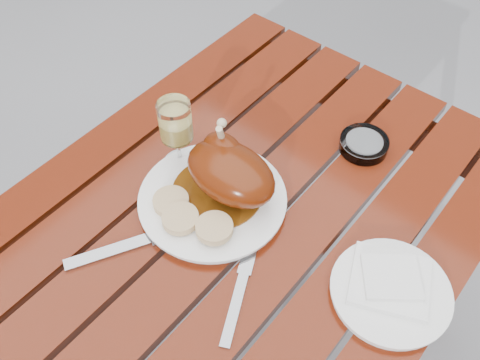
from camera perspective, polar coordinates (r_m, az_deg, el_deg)
name	(u,v)px	position (r m, az deg, el deg)	size (l,w,h in m)	color
table	(227,318)	(1.34, -1.41, -14.54)	(0.80, 1.20, 0.75)	maroon
dinner_plate	(213,200)	(1.04, -2.94, -2.15)	(0.29, 0.29, 0.02)	white
roast_duck	(229,170)	(1.01, -1.20, 1.02)	(0.20, 0.18, 0.14)	#5E310A
bread_dumplings	(188,216)	(1.00, -5.55, -3.82)	(0.18, 0.09, 0.02)	tan
wine_glass	(177,135)	(1.06, -6.73, 4.75)	(0.07, 0.07, 0.16)	#EFD96C
side_plate	(390,292)	(0.97, 15.75, -11.44)	(0.21, 0.21, 0.02)	white
napkin	(390,281)	(0.97, 15.70, -10.31)	(0.13, 0.12, 0.01)	white
ashtray	(364,144)	(1.16, 13.06, 3.73)	(0.10, 0.10, 0.03)	#B2B7BC
fork	(118,249)	(1.01, -12.88, -7.16)	(0.02, 0.20, 0.01)	gray
knife	(238,296)	(0.94, -0.20, -12.26)	(0.02, 0.19, 0.01)	gray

